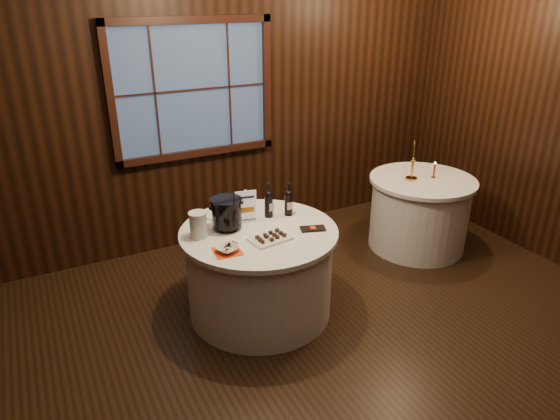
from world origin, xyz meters
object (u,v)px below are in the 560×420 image
glass_pitcher (199,224)px  main_table (260,271)px  port_bottle_right (289,201)px  port_bottle_left (269,202)px  chocolate_box (313,229)px  chocolate_plate (270,238)px  brass_candlestick (413,165)px  grape_bunch (233,245)px  side_table (419,213)px  sign_stand (246,211)px  ice_bucket (227,213)px  cracker_bowl (227,249)px  red_candle (434,172)px

glass_pitcher → main_table: bearing=7.7°
port_bottle_right → port_bottle_left: bearing=171.8°
main_table → chocolate_box: bearing=-26.9°
port_bottle_left → chocolate_box: port_bottle_left is taller
chocolate_plate → glass_pitcher: (-0.47, 0.30, 0.09)m
port_bottle_right → chocolate_plate: port_bottle_right is taller
main_table → brass_candlestick: (1.87, 0.33, 0.53)m
chocolate_plate → grape_bunch: bearing=176.1°
side_table → grape_bunch: (-2.30, -0.48, 0.40)m
sign_stand → ice_bucket: (-0.19, -0.06, 0.04)m
sign_stand → cracker_bowl: size_ratio=1.76×
brass_candlestick → main_table: bearing=-169.9°
port_bottle_left → glass_pitcher: port_bottle_left is taller
sign_stand → chocolate_plate: 0.40m
sign_stand → brass_candlestick: (1.89, 0.14, 0.05)m
sign_stand → chocolate_plate: size_ratio=0.85×
sign_stand → port_bottle_left: port_bottle_left is taller
main_table → port_bottle_right: 0.64m
glass_pitcher → sign_stand: bearing=31.9°
chocolate_plate → main_table: bearing=91.4°
port_bottle_right → glass_pitcher: bearing=-170.0°
chocolate_box → glass_pitcher: (-0.85, 0.30, 0.10)m
ice_bucket → chocolate_plate: (0.22, -0.34, -0.12)m
ice_bucket → chocolate_plate: 0.42m
port_bottle_left → red_candle: size_ratio=1.76×
cracker_bowl → red_candle: (2.46, 0.49, 0.05)m
sign_stand → red_candle: 2.12m
main_table → sign_stand: (-0.02, 0.19, 0.48)m
side_table → red_candle: 0.46m
port_bottle_right → red_candle: 1.75m
red_candle → cracker_bowl: bearing=-168.8°
port_bottle_left → grape_bunch: (-0.49, -0.37, -0.11)m
glass_pitcher → cracker_bowl: 0.35m
port_bottle_left → port_bottle_right: 0.17m
main_table → red_candle: size_ratio=7.40×
ice_bucket → chocolate_plate: bearing=-56.8°
ice_bucket → glass_pitcher: bearing=-172.4°
ice_bucket → sign_stand: bearing=16.3°
glass_pitcher → cracker_bowl: size_ratio=1.28×
sign_stand → port_bottle_left: bearing=10.9°
main_table → side_table: same height
ice_bucket → grape_bunch: ice_bucket is taller
chocolate_box → red_candle: red_candle is taller
port_bottle_left → grape_bunch: bearing=-159.8°
sign_stand → brass_candlestick: brass_candlestick is taller
ice_bucket → red_candle: (2.32, 0.12, -0.07)m
sign_stand → glass_pitcher: bearing=-157.3°
brass_candlestick → grape_bunch: bearing=-166.7°
sign_stand → glass_pitcher: 0.45m
ice_bucket → grape_bunch: bearing=-105.0°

